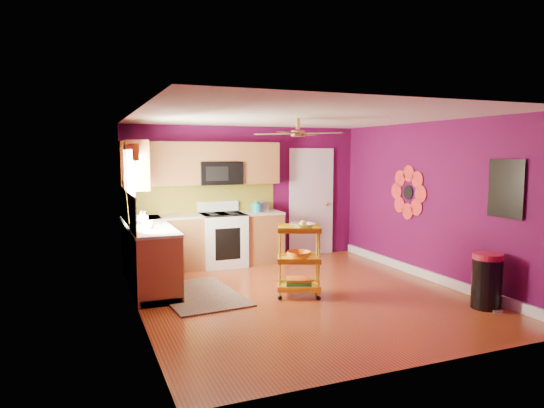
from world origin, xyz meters
name	(u,v)px	position (x,y,z in m)	size (l,w,h in m)	color
ground	(303,295)	(0.00, 0.00, 0.00)	(5.00, 5.00, 0.00)	maroon
room_envelope	(305,180)	(0.03, 0.00, 1.63)	(4.54, 5.04, 2.52)	#56093E
lower_cabinets	(182,249)	(-1.35, 1.82, 0.43)	(2.81, 2.31, 0.94)	brown
electric_range	(223,239)	(-0.55, 2.17, 0.48)	(0.76, 0.66, 1.13)	white
upper_cabinetry	(182,165)	(-1.24, 2.17, 1.80)	(2.80, 2.30, 1.26)	brown
left_window	(130,172)	(-2.22, 1.05, 1.74)	(0.08, 1.35, 1.08)	white
panel_door	(311,203)	(1.35, 2.47, 1.02)	(0.95, 0.11, 2.15)	white
right_wall_art	(448,191)	(2.23, -0.34, 1.44)	(0.04, 2.74, 1.04)	black
ceiling_fan	(298,133)	(0.00, 0.20, 2.29)	(1.01, 1.01, 0.26)	#BF8C3F
shag_rug	(199,294)	(-1.37, 0.54, 0.01)	(1.02, 1.67, 0.02)	black
rolling_cart	(300,258)	(-0.07, -0.03, 0.55)	(0.72, 0.63, 1.08)	yellow
trash_can	(487,281)	(1.96, -1.41, 0.36)	(0.43, 0.45, 0.72)	black
teal_kettle	(257,208)	(0.09, 2.15, 1.02)	(0.18, 0.18, 0.21)	teal
toaster	(262,206)	(0.22, 2.23, 1.03)	(0.22, 0.15, 0.18)	beige
soap_bottle_a	(145,218)	(-2.01, 1.25, 1.04)	(0.09, 0.10, 0.21)	#EA3F72
soap_bottle_b	(141,217)	(-2.03, 1.47, 1.03)	(0.15, 0.15, 0.19)	white
counter_dish	(141,217)	(-1.97, 2.01, 0.97)	(0.23, 0.23, 0.06)	white
counter_cup	(149,225)	(-1.99, 0.91, 0.99)	(0.14, 0.14, 0.11)	white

